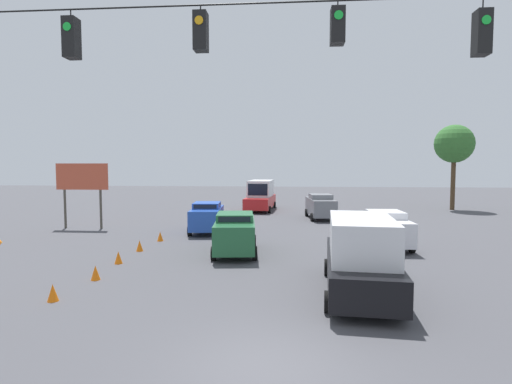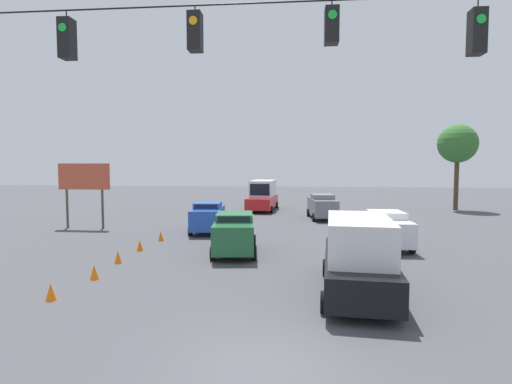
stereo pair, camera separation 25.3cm
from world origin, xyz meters
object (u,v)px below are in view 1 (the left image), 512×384
at_px(traffic_cone_third, 118,257).
at_px(traffic_cone_fourth, 140,246).
at_px(traffic_cone_fifth, 160,236).
at_px(tree_horizon_left, 454,144).
at_px(sedan_grey_oncoming_deep, 321,206).
at_px(traffic_cone_nearest, 53,293).
at_px(overhead_signal_span, 268,112).
at_px(sedan_green_withflow_mid, 235,232).
at_px(sedan_white_oncoming_far, 385,228).
at_px(roadside_billboard, 82,181).
at_px(box_truck_black_crossing_near, 361,256).
at_px(sedan_blue_withflow_far, 207,217).
at_px(traffic_cone_second, 95,273).
at_px(box_truck_red_withflow_deep, 261,195).

xyz_separation_m(traffic_cone_third, traffic_cone_fourth, (0.01, -2.53, 0.00)).
bearing_deg(traffic_cone_fifth, tree_horizon_left, -142.45).
height_order(sedan_grey_oncoming_deep, traffic_cone_fifth, sedan_grey_oncoming_deep).
bearing_deg(traffic_cone_nearest, tree_horizon_left, -129.93).
xyz_separation_m(overhead_signal_span, sedan_green_withflow_mid, (2.11, -9.70, -4.57)).
bearing_deg(sedan_white_oncoming_far, traffic_cone_fourth, 9.90).
xyz_separation_m(sedan_green_withflow_mid, roadside_billboard, (11.36, -6.71, 2.17)).
distance_m(overhead_signal_span, sedan_white_oncoming_far, 13.96).
xyz_separation_m(box_truck_black_crossing_near, traffic_cone_fourth, (9.88, -5.84, -1.03)).
relative_size(sedan_blue_withflow_far, traffic_cone_fourth, 7.74).
distance_m(sedan_grey_oncoming_deep, traffic_cone_fourth, 16.34).
xyz_separation_m(traffic_cone_nearest, traffic_cone_fourth, (-0.02, -7.38, 0.00)).
distance_m(sedan_blue_withflow_far, traffic_cone_fifth, 3.84).
bearing_deg(sedan_white_oncoming_far, traffic_cone_fifth, -2.17).
relative_size(traffic_cone_nearest, traffic_cone_second, 1.00).
distance_m(overhead_signal_span, sedan_blue_withflow_far, 16.88).
bearing_deg(traffic_cone_fourth, box_truck_red_withflow_deep, -104.48).
xyz_separation_m(traffic_cone_fourth, roadside_billboard, (6.51, -6.68, 2.93)).
bearing_deg(sedan_green_withflow_mid, sedan_blue_withflow_far, -65.97).
xyz_separation_m(sedan_green_withflow_mid, traffic_cone_nearest, (4.87, 7.35, -0.76)).
bearing_deg(traffic_cone_second, sedan_white_oncoming_far, -149.82).
bearing_deg(traffic_cone_second, traffic_cone_third, -85.58).
xyz_separation_m(traffic_cone_fifth, roadside_billboard, (6.69, -4.02, 2.93)).
relative_size(box_truck_red_withflow_deep, traffic_cone_fifth, 12.11).
height_order(box_truck_black_crossing_near, traffic_cone_third, box_truck_black_crossing_near).
distance_m(sedan_green_withflow_mid, tree_horizon_left, 27.89).
bearing_deg(sedan_green_withflow_mid, box_truck_black_crossing_near, 130.88).
bearing_deg(sedan_green_withflow_mid, roadside_billboard, -30.57).
relative_size(box_truck_black_crossing_near, roadside_billboard, 1.44).
height_order(sedan_green_withflow_mid, sedan_white_oncoming_far, sedan_green_withflow_mid).
distance_m(sedan_green_withflow_mid, sedan_blue_withflow_far, 6.40).
xyz_separation_m(traffic_cone_third, traffic_cone_fifth, (-0.17, -5.20, 0.00)).
height_order(sedan_green_withflow_mid, sedan_blue_withflow_far, sedan_green_withflow_mid).
height_order(traffic_cone_second, tree_horizon_left, tree_horizon_left).
distance_m(sedan_white_oncoming_far, tree_horizon_left, 21.65).
relative_size(box_truck_red_withflow_deep, sedan_white_oncoming_far, 1.47).
bearing_deg(traffic_cone_fourth, tree_horizon_left, -138.73).
distance_m(traffic_cone_nearest, traffic_cone_third, 4.84).
bearing_deg(sedan_green_withflow_mid, traffic_cone_third, 27.38).
relative_size(traffic_cone_fourth, tree_horizon_left, 0.07).
relative_size(sedan_green_withflow_mid, traffic_cone_second, 8.57).
height_order(box_truck_red_withflow_deep, sedan_white_oncoming_far, box_truck_red_withflow_deep).
height_order(traffic_cone_nearest, traffic_cone_fifth, same).
distance_m(sedan_grey_oncoming_deep, traffic_cone_third, 18.39).
distance_m(sedan_white_oncoming_far, sedan_grey_oncoming_deep, 10.99).
distance_m(overhead_signal_span, traffic_cone_third, 11.33).
distance_m(box_truck_black_crossing_near, roadside_billboard, 20.72).
relative_size(overhead_signal_span, traffic_cone_nearest, 42.05).
bearing_deg(sedan_grey_oncoming_deep, sedan_green_withflow_mid, 68.18).
distance_m(traffic_cone_third, traffic_cone_fourth, 2.53).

